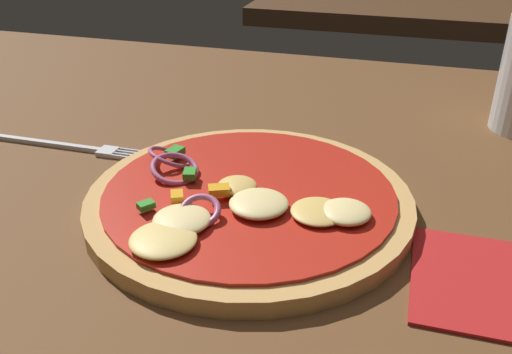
{
  "coord_description": "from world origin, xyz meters",
  "views": [
    {
      "loc": [
        0.09,
        -0.35,
        0.28
      ],
      "look_at": [
        -0.03,
        0.06,
        0.06
      ],
      "focal_mm": 38.63,
      "sensor_mm": 36.0,
      "label": 1
    }
  ],
  "objects": [
    {
      "name": "fork",
      "position": [
        -0.24,
        0.1,
        0.04
      ],
      "size": [
        0.18,
        0.02,
        0.01
      ],
      "color": "silver",
      "rests_on": "dining_table"
    },
    {
      "name": "background_table",
      "position": [
        0.06,
        1.1,
        0.02
      ],
      "size": [
        0.71,
        0.5,
        0.04
      ],
      "color": "#4C301C",
      "rests_on": "ground"
    },
    {
      "name": "pizza",
      "position": [
        -0.03,
        0.03,
        0.05
      ],
      "size": [
        0.27,
        0.27,
        0.03
      ],
      "color": "tan",
      "rests_on": "dining_table"
    },
    {
      "name": "napkin",
      "position": [
        0.16,
        -0.01,
        0.04
      ],
      "size": [
        0.11,
        0.11,
        0.0
      ],
      "color": "#B21E1E",
      "rests_on": "dining_table"
    },
    {
      "name": "dining_table",
      "position": [
        0.0,
        0.0,
        0.02
      ],
      "size": [
        1.49,
        1.03,
        0.04
      ],
      "color": "brown",
      "rests_on": "ground"
    }
  ]
}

